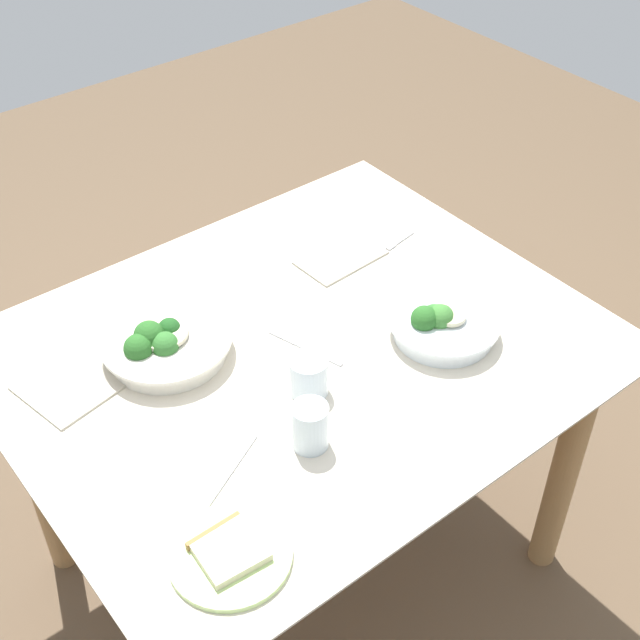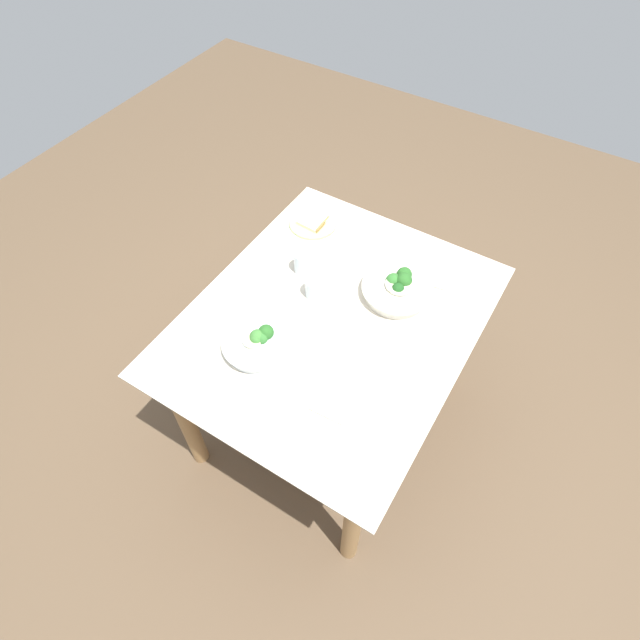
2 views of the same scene
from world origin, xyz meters
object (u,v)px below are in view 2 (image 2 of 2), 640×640
(bread_side_plate, at_px, (313,223))
(table_knife_left, at_px, (330,250))
(water_glass_side, at_px, (303,262))
(fork_by_near_bowl, at_px, (259,395))
(broccoli_bowl_near, at_px, (398,289))
(water_glass_center, at_px, (315,288))
(fork_by_far_bowl, at_px, (305,424))
(broccoli_bowl_far, at_px, (257,343))
(napkin_folded_upper, at_px, (339,393))
(napkin_folded_lower, at_px, (427,268))
(table_knife_right, at_px, (329,318))

(bread_side_plate, height_order, table_knife_left, bread_side_plate)
(water_glass_side, height_order, fork_by_near_bowl, water_glass_side)
(broccoli_bowl_near, relative_size, table_knife_left, 1.43)
(water_glass_center, xyz_separation_m, fork_by_near_bowl, (-0.49, -0.08, -0.04))
(broccoli_bowl_near, bearing_deg, fork_by_far_bowl, 179.83)
(broccoli_bowl_near, distance_m, water_glass_center, 0.32)
(bread_side_plate, height_order, water_glass_side, water_glass_side)
(broccoli_bowl_far, xyz_separation_m, water_glass_center, (0.33, -0.04, 0.01))
(water_glass_side, relative_size, table_knife_left, 0.51)
(fork_by_far_bowl, bearing_deg, broccoli_bowl_far, 53.85)
(fork_by_near_bowl, height_order, napkin_folded_upper, napkin_folded_upper)
(broccoli_bowl_near, distance_m, water_glass_side, 0.40)
(fork_by_near_bowl, bearing_deg, water_glass_side, 144.51)
(fork_by_far_bowl, height_order, napkin_folded_lower, napkin_folded_lower)
(broccoli_bowl_far, bearing_deg, broccoli_bowl_near, -32.20)
(fork_by_far_bowl, xyz_separation_m, napkin_folded_upper, (0.16, -0.04, 0.00))
(napkin_folded_upper, bearing_deg, water_glass_side, 44.95)
(bread_side_plate, distance_m, fork_by_far_bowl, 0.98)
(bread_side_plate, xyz_separation_m, water_glass_center, (-0.35, -0.23, 0.03))
(broccoli_bowl_far, height_order, napkin_folded_lower, broccoli_bowl_far)
(table_knife_left, relative_size, table_knife_right, 1.03)
(water_glass_center, height_order, table_knife_right, water_glass_center)
(broccoli_bowl_far, distance_m, napkin_folded_upper, 0.35)
(fork_by_far_bowl, bearing_deg, water_glass_side, 25.06)
(water_glass_side, relative_size, table_knife_right, 0.52)
(broccoli_bowl_near, height_order, napkin_folded_upper, broccoli_bowl_near)
(fork_by_far_bowl, bearing_deg, napkin_folded_upper, -22.00)
(fork_by_far_bowl, relative_size, napkin_folded_lower, 0.52)
(water_glass_center, distance_m, napkin_folded_lower, 0.49)
(broccoli_bowl_near, height_order, table_knife_right, broccoli_bowl_near)
(broccoli_bowl_near, distance_m, napkin_folded_lower, 0.20)
(fork_by_far_bowl, relative_size, table_knife_left, 0.52)
(water_glass_side, height_order, napkin_folded_upper, water_glass_side)
(bread_side_plate, height_order, fork_by_near_bowl, bread_side_plate)
(bread_side_plate, height_order, napkin_folded_upper, bread_side_plate)
(water_glass_center, xyz_separation_m, napkin_folded_lower, (0.37, -0.32, -0.04))
(fork_by_near_bowl, bearing_deg, water_glass_center, 135.14)
(water_glass_side, xyz_separation_m, napkin_folded_lower, (0.28, -0.43, -0.05))
(broccoli_bowl_far, distance_m, table_knife_right, 0.30)
(water_glass_side, bearing_deg, fork_by_far_bowl, -146.45)
(bread_side_plate, height_order, fork_by_far_bowl, bread_side_plate)
(water_glass_side, xyz_separation_m, fork_by_far_bowl, (-0.58, -0.39, -0.05))
(bread_side_plate, height_order, table_knife_right, bread_side_plate)
(broccoli_bowl_far, xyz_separation_m, fork_by_near_bowl, (-0.16, -0.12, -0.03))
(fork_by_near_bowl, distance_m, table_knife_right, 0.42)
(broccoli_bowl_near, distance_m, fork_by_far_bowl, 0.67)
(broccoli_bowl_near, bearing_deg, bread_side_plate, 70.91)
(water_glass_center, xyz_separation_m, napkin_folded_upper, (-0.34, -0.31, -0.04))
(water_glass_center, bearing_deg, broccoli_bowl_far, 172.52)
(water_glass_center, relative_size, fork_by_far_bowl, 0.85)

